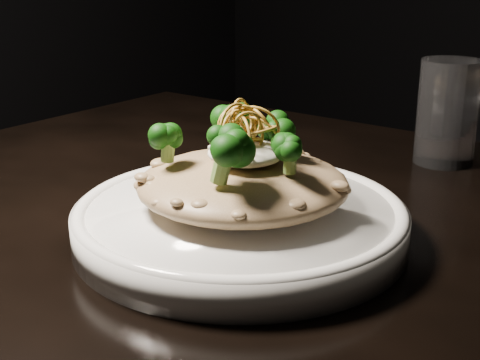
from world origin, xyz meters
name	(u,v)px	position (x,y,z in m)	size (l,w,h in m)	color
table	(307,314)	(0.00, 0.00, 0.67)	(1.10, 0.80, 0.75)	black
plate	(240,223)	(-0.04, -0.05, 0.77)	(0.29, 0.29, 0.03)	white
risotto	(243,184)	(-0.04, -0.04, 0.80)	(0.19, 0.19, 0.04)	brown
broccoli	(232,136)	(-0.05, -0.05, 0.84)	(0.13, 0.13, 0.05)	black
cheese	(246,153)	(-0.04, -0.05, 0.83)	(0.07, 0.07, 0.02)	white
shallots	(243,122)	(-0.04, -0.05, 0.86)	(0.06, 0.06, 0.04)	brown
drinking_glass	(447,112)	(0.01, 0.28, 0.81)	(0.07, 0.07, 0.12)	white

